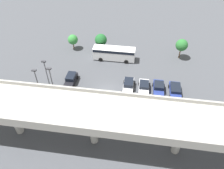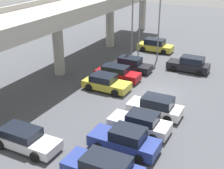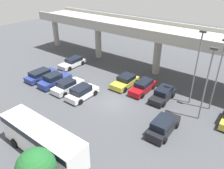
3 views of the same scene
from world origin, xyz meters
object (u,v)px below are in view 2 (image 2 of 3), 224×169
(parked_car_7, at_px, (189,64))
(lamp_post_near_aisle, at_px, (140,17))
(parked_car_6, at_px, (131,65))
(parked_car_1, at_px, (125,140))
(parked_car_5, at_px, (117,73))
(parked_car_8, at_px, (155,46))
(parked_car_0, at_px, (104,168))
(parked_car_2, at_px, (140,123))
(parked_car_4, at_px, (106,83))
(lamp_post_by_overpass, at_px, (132,19))
(lamp_post_mid_lot, at_px, (159,21))
(parked_car_9, at_px, (25,139))
(parked_car_3, at_px, (156,106))

(parked_car_7, xyz_separation_m, lamp_post_near_aisle, (2.55, 7.17, 4.12))
(parked_car_6, bearing_deg, parked_car_1, -67.70)
(parked_car_5, height_order, parked_car_8, parked_car_8)
(parked_car_0, height_order, parked_car_6, parked_car_6)
(parked_car_6, xyz_separation_m, parked_car_8, (8.12, 0.12, 0.05))
(parked_car_2, height_order, parked_car_5, parked_car_2)
(parked_car_4, relative_size, lamp_post_by_overpass, 0.51)
(parked_car_7, relative_size, lamp_post_near_aisle, 0.54)
(parked_car_7, xyz_separation_m, lamp_post_mid_lot, (2.15, 4.51, 4.00))
(parked_car_0, bearing_deg, parked_car_4, -62.41)
(parked_car_0, relative_size, lamp_post_near_aisle, 0.57)
(parked_car_0, distance_m, parked_car_9, 6.26)
(parked_car_1, relative_size, lamp_post_mid_lot, 0.58)
(parked_car_3, height_order, lamp_post_mid_lot, lamp_post_mid_lot)
(parked_car_3, relative_size, lamp_post_by_overpass, 0.49)
(parked_car_3, distance_m, lamp_post_by_overpass, 14.17)
(parked_car_8, xyz_separation_m, lamp_post_near_aisle, (-2.74, 1.27, 4.12))
(parked_car_2, bearing_deg, parked_car_4, -43.21)
(parked_car_0, relative_size, parked_car_4, 1.07)
(parked_car_2, distance_m, lamp_post_near_aisle, 18.59)
(parked_car_4, bearing_deg, parked_car_6, 88.92)
(parked_car_0, xyz_separation_m, parked_car_2, (5.75, 0.04, 0.01))
(parked_car_8, bearing_deg, parked_car_7, -41.82)
(parked_car_2, bearing_deg, lamp_post_by_overpass, -63.80)
(parked_car_5, bearing_deg, parked_car_6, 84.73)
(parked_car_1, relative_size, parked_car_7, 1.04)
(parked_car_5, height_order, lamp_post_mid_lot, lamp_post_mid_lot)
(parked_car_2, relative_size, parked_car_3, 1.04)
(parked_car_8, relative_size, lamp_post_mid_lot, 0.56)
(lamp_post_by_overpass, bearing_deg, parked_car_1, -157.48)
(lamp_post_near_aisle, bearing_deg, parked_car_2, -156.89)
(parked_car_7, relative_size, parked_car_8, 0.99)
(parked_car_6, bearing_deg, parked_car_7, 26.10)
(parked_car_1, height_order, parked_car_8, parked_car_1)
(parked_car_6, xyz_separation_m, lamp_post_by_overpass, (3.01, 1.31, 4.45))
(parked_car_3, bearing_deg, lamp_post_near_aisle, -62.13)
(parked_car_4, bearing_deg, parked_car_9, -92.04)
(parked_car_9, distance_m, lamp_post_mid_lot, 22.23)
(parked_car_4, bearing_deg, lamp_post_mid_lot, 82.70)
(parked_car_3, xyz_separation_m, parked_car_5, (5.34, 6.16, -0.05))
(parked_car_4, height_order, parked_car_6, parked_car_6)
(lamp_post_mid_lot, bearing_deg, parked_car_1, -166.76)
(parked_car_1, xyz_separation_m, parked_car_6, (13.98, 5.73, -0.03))
(parked_car_3, relative_size, lamp_post_near_aisle, 0.52)
(parked_car_1, bearing_deg, parked_car_3, -91.54)
(parked_car_0, height_order, parked_car_7, parked_car_7)
(parked_car_2, height_order, parked_car_6, parked_car_6)
(parked_car_0, relative_size, parked_car_7, 1.05)
(parked_car_1, relative_size, lamp_post_by_overpass, 0.53)
(parked_car_3, height_order, lamp_post_near_aisle, lamp_post_near_aisle)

